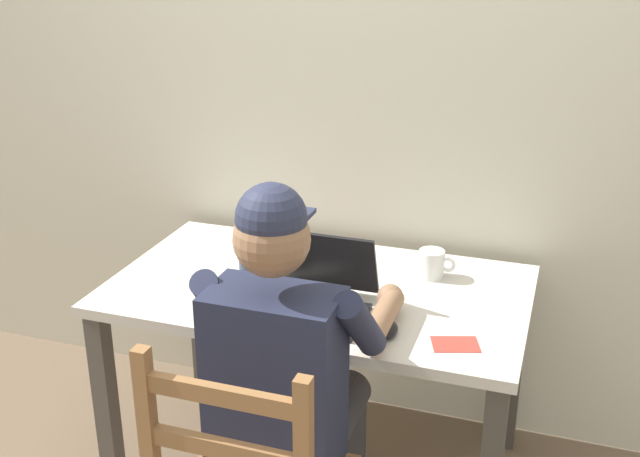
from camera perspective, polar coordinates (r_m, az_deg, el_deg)
name	(u,v)px	position (r m, az deg, el deg)	size (l,w,h in m)	color
back_wall	(361,79)	(2.79, 3.02, 10.82)	(6.00, 0.04, 2.60)	beige
desk	(318,311)	(2.58, -0.12, -6.02)	(1.34, 0.77, 0.71)	beige
seated_person	(290,368)	(2.15, -2.22, -10.17)	(0.50, 0.60, 1.25)	#232842
laptop	(315,293)	(2.38, -0.34, -4.70)	(0.33, 0.32, 0.22)	black
computer_mouse	(387,330)	(2.25, 4.91, -7.38)	(0.06, 0.10, 0.03)	black
coffee_mug_white	(432,264)	(2.61, 8.17, -2.57)	(0.12, 0.09, 0.09)	white
coffee_mug_dark	(250,256)	(2.66, -5.10, -2.02)	(0.11, 0.07, 0.09)	#2D384C
book_stack_main	(316,255)	(2.70, -0.31, -1.98)	(0.21, 0.13, 0.05)	white
paper_pile_near_laptop	(317,287)	(2.52, -0.19, -4.26)	(0.20, 0.20, 0.01)	silver
paper_pile_back_corner	(256,250)	(2.80, -4.72, -1.61)	(0.24, 0.20, 0.01)	white
landscape_photo_print	(455,344)	(2.24, 9.84, -8.32)	(0.13, 0.09, 0.00)	#C63D33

